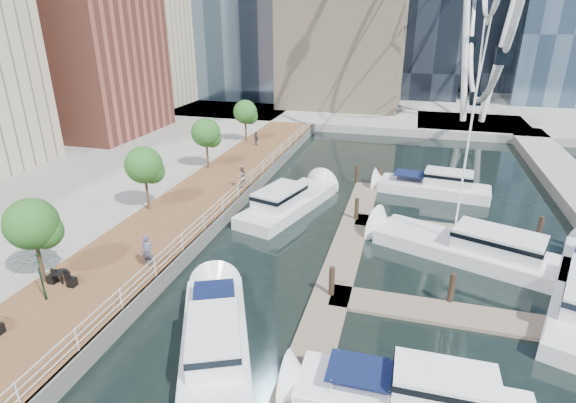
{
  "coord_description": "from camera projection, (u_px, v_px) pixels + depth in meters",
  "views": [
    {
      "loc": [
        6.15,
        -11.99,
        13.65
      ],
      "look_at": [
        -0.82,
        13.27,
        3.0
      ],
      "focal_mm": 28.0,
      "sensor_mm": 36.0,
      "label": 1
    }
  ],
  "objects": [
    {
      "name": "pedestrian_mid",
      "position": [
        241.0,
        177.0,
        35.9
      ],
      "size": [
        1.17,
        1.18,
        1.92
      ],
      "primitive_type": "imported",
      "rotation": [
        0.0,
        0.0,
        -2.34
      ],
      "color": "#8E7062",
      "rests_on": "boardwalk"
    },
    {
      "name": "floating_docks",
      "position": [
        429.0,
        283.0,
        24.12
      ],
      "size": [
        16.0,
        34.0,
        2.6
      ],
      "color": "#6D6051",
      "rests_on": "ground"
    },
    {
      "name": "land_far",
      "position": [
        389.0,
        78.0,
        108.26
      ],
      "size": [
        200.0,
        114.0,
        1.0
      ],
      "primitive_type": "cube",
      "color": "gray",
      "rests_on": "ground"
    },
    {
      "name": "pedestrian_near",
      "position": [
        147.0,
        251.0,
        24.36
      ],
      "size": [
        0.77,
        0.57,
        1.92
      ],
      "primitive_type": "imported",
      "rotation": [
        0.0,
        0.0,
        0.17
      ],
      "color": "#47475F",
      "rests_on": "boardwalk"
    },
    {
      "name": "ground",
      "position": [
        217.0,
        400.0,
        17.36
      ],
      "size": [
        520.0,
        520.0,
        0.0
      ],
      "primitive_type": "plane",
      "color": "black",
      "rests_on": "ground"
    },
    {
      "name": "pier",
      "position": [
        471.0,
        125.0,
        60.15
      ],
      "size": [
        14.0,
        12.0,
        1.0
      ],
      "primitive_type": "cube",
      "color": "gray",
      "rests_on": "ground"
    },
    {
      "name": "railing",
      "position": [
        223.0,
        204.0,
        31.68
      ],
      "size": [
        0.1,
        60.0,
        1.05
      ],
      "primitive_type": null,
      "color": "white",
      "rests_on": "boardwalk"
    },
    {
      "name": "seawall",
      "position": [
        225.0,
        218.0,
        32.04
      ],
      "size": [
        0.25,
        60.0,
        1.0
      ],
      "primitive_type": "cube",
      "color": "#595954",
      "rests_on": "ground"
    },
    {
      "name": "pedestrian_far",
      "position": [
        256.0,
        138.0,
        48.33
      ],
      "size": [
        0.9,
        0.87,
        1.51
      ],
      "primitive_type": "imported",
      "rotation": [
        0.0,
        0.0,
        2.4
      ],
      "color": "#383B46",
      "rests_on": "boardwalk"
    },
    {
      "name": "street_trees",
      "position": [
        144.0,
        165.0,
        31.06
      ],
      "size": [
        2.6,
        42.6,
        4.6
      ],
      "color": "#3F2B1C",
      "rests_on": "ground"
    },
    {
      "name": "midrise_condos",
      "position": [
        7.0,
        22.0,
        44.54
      ],
      "size": [
        19.0,
        67.0,
        28.0
      ],
      "color": "#BCAD8E",
      "rests_on": "ground"
    },
    {
      "name": "moored_yachts",
      "position": [
        444.0,
        269.0,
        26.45
      ],
      "size": [
        25.4,
        38.89,
        11.5
      ],
      "color": "silver",
      "rests_on": "ground"
    },
    {
      "name": "boardwalk",
      "position": [
        187.0,
        213.0,
        32.78
      ],
      "size": [
        6.0,
        60.0,
        1.0
      ],
      "primitive_type": "cube",
      "color": "brown",
      "rests_on": "ground"
    }
  ]
}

